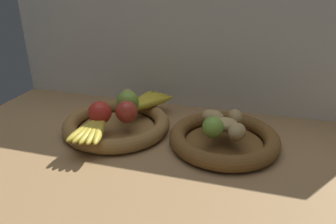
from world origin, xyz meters
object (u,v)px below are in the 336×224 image
object	(u,v)px
banana_bunch_back	(147,102)
chili_pepper	(232,128)
fruit_bowl_left	(117,124)
apple_red_front	(100,113)
apple_red_right	(127,111)
potato_oblong	(213,118)
potato_large	(225,125)
potato_small	(237,131)
potato_back	(235,118)
banana_bunch_front	(93,130)
apple_green_back	(128,102)
lime_near	(213,127)
pear_brown	(128,99)
fruit_bowl_right	(224,139)

from	to	relation	value
banana_bunch_back	chili_pepper	distance (cm)	32.71
fruit_bowl_left	apple_red_front	size ratio (longest dim) A/B	4.77
apple_red_right	banana_bunch_back	bearing A→B (deg)	84.70
banana_bunch_back	potato_oblong	size ratio (longest dim) A/B	2.65
potato_oblong	potato_large	xyz separation A→B (cm)	(4.08, -3.18, -0.35)
potato_oblong	potato_small	world-z (taller)	potato_oblong
potato_back	banana_bunch_front	bearing A→B (deg)	-155.86
potato_small	chili_pepper	distance (cm)	4.97
apple_green_back	lime_near	size ratio (longest dim) A/B	1.23
apple_green_back	banana_bunch_back	bearing A→B (deg)	63.25
potato_oblong	potato_large	size ratio (longest dim) A/B	1.01
potato_oblong	chili_pepper	world-z (taller)	potato_oblong
potato_small	chili_pepper	bearing A→B (deg)	110.51
fruit_bowl_left	pear_brown	bearing A→B (deg)	80.09
fruit_bowl_left	apple_red_right	xyz separation A→B (cm)	(4.64, -1.80, 5.91)
potato_large	potato_small	size ratio (longest dim) A/B	1.18
banana_bunch_front	potato_oblong	world-z (taller)	potato_oblong
apple_green_back	pear_brown	distance (cm)	2.52
fruit_bowl_right	potato_oblong	bearing A→B (deg)	142.13
fruit_bowl_left	potato_back	bearing A→B (deg)	7.70
apple_red_right	lime_near	world-z (taller)	apple_red_right
banana_bunch_back	fruit_bowl_right	bearing A→B (deg)	-23.20
apple_green_back	chili_pepper	xyz separation A→B (cm)	(34.40, -3.98, -2.86)
banana_bunch_back	banana_bunch_front	bearing A→B (deg)	-107.16
apple_red_right	potato_oblong	bearing A→B (deg)	10.87
banana_bunch_back	chili_pepper	bearing A→B (deg)	-20.50
chili_pepper	lime_near	bearing A→B (deg)	-132.77
apple_red_right	chili_pepper	distance (cm)	32.15
apple_red_right	pear_brown	size ratio (longest dim) A/B	0.95
banana_bunch_front	potato_oblong	xyz separation A→B (cm)	(32.18, 15.45, 1.02)
potato_oblong	fruit_bowl_right	bearing A→B (deg)	-37.87
banana_bunch_front	fruit_bowl_left	bearing A→B (deg)	82.43
potato_back	chili_pepper	size ratio (longest dim) A/B	0.56
apple_red_right	chili_pepper	size ratio (longest dim) A/B	0.63
apple_red_right	potato_oblong	distance (cm)	26.40
fruit_bowl_left	chili_pepper	size ratio (longest dim) A/B	3.14
fruit_bowl_right	fruit_bowl_left	bearing A→B (deg)	180.00
pear_brown	potato_back	size ratio (longest dim) A/B	1.18
potato_oblong	potato_large	distance (cm)	5.18
apple_red_front	potato_large	bearing A→B (deg)	8.19
pear_brown	potato_oblong	distance (cm)	29.59
fruit_bowl_left	potato_small	distance (cm)	38.72
pear_brown	chili_pepper	size ratio (longest dim) A/B	0.66
apple_red_front	apple_red_right	world-z (taller)	apple_red_front
banana_bunch_front	potato_small	distance (cm)	40.83
potato_large	lime_near	bearing A→B (deg)	-123.69
pear_brown	potato_large	bearing A→B (deg)	-12.10
potato_back	chili_pepper	bearing A→B (deg)	-94.30
potato_oblong	potato_small	bearing A→B (deg)	-41.42
apple_red_front	pear_brown	world-z (taller)	same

